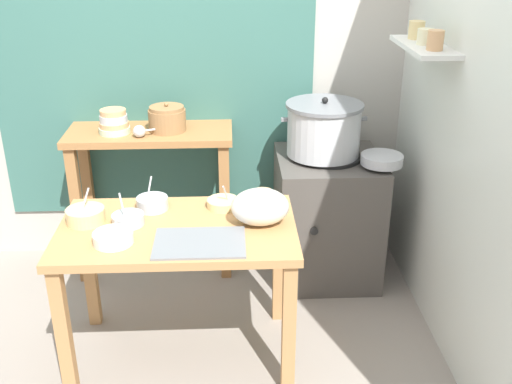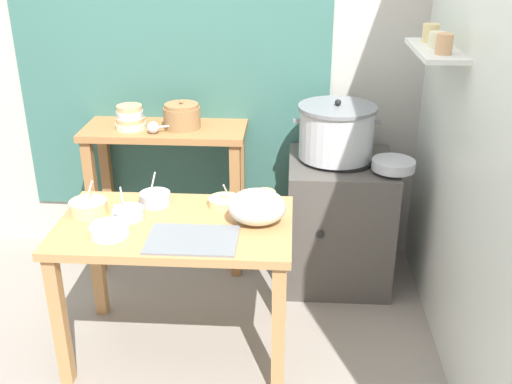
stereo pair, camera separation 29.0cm
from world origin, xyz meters
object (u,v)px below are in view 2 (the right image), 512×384
object	(u,v)px
steamer_pot	(336,131)
plastic_bag	(257,207)
prep_bowl_0	(265,196)
prep_bowl_3	(109,230)
stove_block	(338,220)
prep_bowl_2	(88,207)
back_shelf_table	(167,162)
prep_table	(176,243)
wide_pan	(393,165)
serving_tray	(192,240)
clay_pot	(182,116)
prep_bowl_5	(224,201)
bowl_stack_enamel	(130,118)
prep_bowl_4	(128,213)
ladle	(155,127)
prep_bowl_1	(155,198)

from	to	relation	value
steamer_pot	plastic_bag	distance (m)	0.86
prep_bowl_0	prep_bowl_3	distance (m)	0.79
stove_block	steamer_pot	size ratio (longest dim) A/B	1.60
prep_bowl_2	back_shelf_table	bearing A→B (deg)	75.09
prep_table	prep_bowl_2	distance (m)	0.46
prep_bowl_3	wide_pan	bearing A→B (deg)	28.33
back_shelf_table	steamer_pot	xyz separation A→B (m)	(1.00, -0.11, 0.25)
serving_tray	prep_bowl_0	xyz separation A→B (m)	(0.30, 0.42, 0.03)
prep_table	back_shelf_table	xyz separation A→B (m)	(-0.21, 0.87, 0.07)
clay_pot	plastic_bag	xyz separation A→B (m)	(0.49, -0.86, -0.16)
prep_table	plastic_bag	size ratio (longest dim) A/B	4.08
clay_pot	serving_tray	bearing A→B (deg)	-78.21
prep_bowl_2	prep_bowl_5	world-z (taller)	prep_bowl_2
prep_bowl_3	bowl_stack_enamel	bearing A→B (deg)	98.12
clay_pot	prep_bowl_4	bearing A→B (deg)	-98.21
plastic_bag	wide_pan	distance (m)	0.91
prep_bowl_3	plastic_bag	bearing A→B (deg)	13.42
steamer_pot	prep_bowl_4	world-z (taller)	steamer_pot
stove_block	ladle	xyz separation A→B (m)	(-1.07, 0.02, 0.55)
steamer_pot	bowl_stack_enamel	distance (m)	1.20
stove_block	steamer_pot	bearing A→B (deg)	153.38
prep_bowl_2	prep_bowl_5	distance (m)	0.66
serving_tray	wide_pan	bearing A→B (deg)	37.73
plastic_bag	prep_bowl_5	distance (m)	0.26
prep_table	prep_bowl_1	world-z (taller)	prep_bowl_1
plastic_bag	prep_bowl_4	size ratio (longest dim) A/B	1.77
prep_bowl_0	prep_bowl_2	bearing A→B (deg)	-167.43
ladle	prep_bowl_0	bearing A→B (deg)	-37.73
back_shelf_table	clay_pot	distance (m)	0.31
wide_pan	prep_bowl_2	world-z (taller)	prep_bowl_2
ladle	prep_bowl_2	xyz separation A→B (m)	(-0.18, -0.69, -0.18)
serving_tray	steamer_pot	bearing A→B (deg)	54.04
ladle	prep_bowl_4	world-z (taller)	ladle
back_shelf_table	prep_bowl_4	distance (m)	0.84
clay_pot	plastic_bag	size ratio (longest dim) A/B	0.80
back_shelf_table	prep_bowl_1	xyz separation A→B (m)	(0.08, -0.68, 0.07)
ladle	prep_bowl_5	xyz separation A→B (m)	(0.46, -0.56, -0.19)
stove_block	prep_bowl_3	world-z (taller)	prep_bowl_3
stove_block	prep_bowl_2	world-z (taller)	prep_bowl_2
prep_bowl_2	prep_bowl_5	bearing A→B (deg)	11.68
serving_tray	wide_pan	world-z (taller)	wide_pan
bowl_stack_enamel	prep_bowl_1	bearing A→B (deg)	-67.09
steamer_pot	prep_bowl_1	size ratio (longest dim) A/B	3.06
wide_pan	clay_pot	bearing A→B (deg)	166.66
prep_bowl_3	prep_bowl_4	bearing A→B (deg)	77.61
prep_bowl_4	wide_pan	bearing A→B (deg)	22.80
clay_pot	prep_table	bearing A→B (deg)	-83.03
serving_tray	prep_bowl_4	xyz separation A→B (m)	(-0.34, 0.20, 0.02)
clay_pot	prep_bowl_3	world-z (taller)	clay_pot
prep_bowl_3	prep_bowl_5	bearing A→B (deg)	35.58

